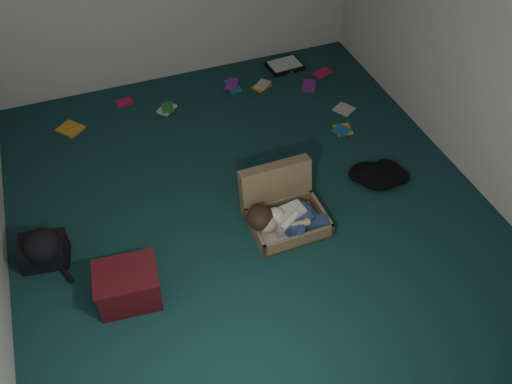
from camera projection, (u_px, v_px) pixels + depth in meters
floor at (250, 209)px, 4.70m from camera, size 4.50×4.50×0.00m
wall_front at (430, 365)px, 2.30m from camera, size 4.50×0.00×4.50m
wall_right at (486, 31)px, 4.27m from camera, size 0.00×4.50×4.50m
suitcase at (283, 207)px, 4.52m from camera, size 0.63×0.61×0.46m
person at (286, 219)px, 4.38m from camera, size 0.68×0.32×0.28m
maroon_bin at (128, 286)px, 3.95m from camera, size 0.49×0.40×0.31m
backpack at (43, 251)px, 4.21m from camera, size 0.49×0.42×0.26m
clothing_pile at (387, 176)px, 4.89m from camera, size 0.55×0.51×0.14m
paper_tray at (285, 66)px, 6.24m from camera, size 0.40×0.32×0.05m
book_scatter at (248, 97)px, 5.84m from camera, size 3.05×1.47×0.02m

